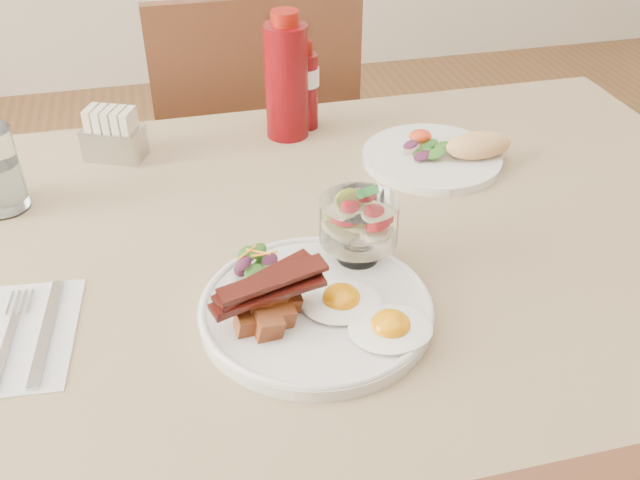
{
  "coord_description": "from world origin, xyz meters",
  "views": [
    {
      "loc": [
        -0.2,
        -0.79,
        1.32
      ],
      "look_at": [
        -0.03,
        -0.1,
        0.82
      ],
      "focal_mm": 40.0,
      "sensor_mm": 36.0,
      "label": 1
    }
  ],
  "objects_px": {
    "fruit_cup": "(359,221)",
    "second_plate": "(443,153)",
    "ketchup_bottle": "(286,79)",
    "sugar_caddy": "(113,137)",
    "table": "(325,288)",
    "hot_sauce_bottle": "(306,87)",
    "chair_far": "(255,160)",
    "main_plate": "(316,310)"
  },
  "relations": [
    {
      "from": "second_plate",
      "to": "sugar_caddy",
      "type": "bearing_deg",
      "value": 164.53
    },
    {
      "from": "fruit_cup",
      "to": "sugar_caddy",
      "type": "bearing_deg",
      "value": 127.99
    },
    {
      "from": "main_plate",
      "to": "second_plate",
      "type": "bearing_deg",
      "value": 47.89
    },
    {
      "from": "main_plate",
      "to": "sugar_caddy",
      "type": "xyz_separation_m",
      "value": [
        -0.23,
        0.47,
        0.03
      ]
    },
    {
      "from": "table",
      "to": "chair_far",
      "type": "bearing_deg",
      "value": 90.0
    },
    {
      "from": "fruit_cup",
      "to": "sugar_caddy",
      "type": "height_order",
      "value": "fruit_cup"
    },
    {
      "from": "fruit_cup",
      "to": "sugar_caddy",
      "type": "relative_size",
      "value": 0.93
    },
    {
      "from": "sugar_caddy",
      "to": "ketchup_bottle",
      "type": "bearing_deg",
      "value": 27.33
    },
    {
      "from": "table",
      "to": "hot_sauce_bottle",
      "type": "xyz_separation_m",
      "value": [
        0.05,
        0.35,
        0.17
      ]
    },
    {
      "from": "ketchup_bottle",
      "to": "main_plate",
      "type": "bearing_deg",
      "value": -97.83
    },
    {
      "from": "hot_sauce_bottle",
      "to": "fruit_cup",
      "type": "bearing_deg",
      "value": -94.05
    },
    {
      "from": "main_plate",
      "to": "fruit_cup",
      "type": "distance_m",
      "value": 0.13
    },
    {
      "from": "ketchup_bottle",
      "to": "sugar_caddy",
      "type": "xyz_separation_m",
      "value": [
        -0.29,
        -0.02,
        -0.06
      ]
    },
    {
      "from": "second_plate",
      "to": "ketchup_bottle",
      "type": "height_order",
      "value": "ketchup_bottle"
    },
    {
      "from": "second_plate",
      "to": "ketchup_bottle",
      "type": "xyz_separation_m",
      "value": [
        -0.23,
        0.16,
        0.09
      ]
    },
    {
      "from": "chair_far",
      "to": "second_plate",
      "type": "distance_m",
      "value": 0.6
    },
    {
      "from": "main_plate",
      "to": "sugar_caddy",
      "type": "relative_size",
      "value": 2.59
    },
    {
      "from": "fruit_cup",
      "to": "second_plate",
      "type": "bearing_deg",
      "value": 48.31
    },
    {
      "from": "sugar_caddy",
      "to": "fruit_cup",
      "type": "bearing_deg",
      "value": -27.65
    },
    {
      "from": "second_plate",
      "to": "fruit_cup",
      "type": "bearing_deg",
      "value": -131.69
    },
    {
      "from": "chair_far",
      "to": "fruit_cup",
      "type": "relative_size",
      "value": 9.2
    },
    {
      "from": "ketchup_bottle",
      "to": "sugar_caddy",
      "type": "distance_m",
      "value": 0.3
    },
    {
      "from": "fruit_cup",
      "to": "hot_sauce_bottle",
      "type": "relative_size",
      "value": 0.64
    },
    {
      "from": "chair_far",
      "to": "hot_sauce_bottle",
      "type": "distance_m",
      "value": 0.44
    },
    {
      "from": "table",
      "to": "fruit_cup",
      "type": "distance_m",
      "value": 0.18
    },
    {
      "from": "hot_sauce_bottle",
      "to": "ketchup_bottle",
      "type": "bearing_deg",
      "value": -151.16
    },
    {
      "from": "table",
      "to": "main_plate",
      "type": "relative_size",
      "value": 4.75
    },
    {
      "from": "table",
      "to": "chair_far",
      "type": "xyz_separation_m",
      "value": [
        0.0,
        0.66,
        -0.14
      ]
    },
    {
      "from": "main_plate",
      "to": "hot_sauce_bottle",
      "type": "relative_size",
      "value": 1.78
    },
    {
      "from": "fruit_cup",
      "to": "second_plate",
      "type": "height_order",
      "value": "fruit_cup"
    },
    {
      "from": "hot_sauce_bottle",
      "to": "sugar_caddy",
      "type": "relative_size",
      "value": 1.46
    },
    {
      "from": "ketchup_bottle",
      "to": "chair_far",
      "type": "bearing_deg",
      "value": 92.52
    },
    {
      "from": "table",
      "to": "hot_sauce_bottle",
      "type": "relative_size",
      "value": 8.44
    },
    {
      "from": "second_plate",
      "to": "ketchup_bottle",
      "type": "relative_size",
      "value": 1.1
    },
    {
      "from": "table",
      "to": "main_plate",
      "type": "xyz_separation_m",
      "value": [
        -0.05,
        -0.16,
        0.1
      ]
    },
    {
      "from": "chair_far",
      "to": "second_plate",
      "type": "height_order",
      "value": "chair_far"
    },
    {
      "from": "table",
      "to": "fruit_cup",
      "type": "xyz_separation_m",
      "value": [
        0.02,
        -0.08,
        0.16
      ]
    },
    {
      "from": "chair_far",
      "to": "ketchup_bottle",
      "type": "xyz_separation_m",
      "value": [
        0.01,
        -0.34,
        0.33
      ]
    },
    {
      "from": "fruit_cup",
      "to": "ketchup_bottle",
      "type": "height_order",
      "value": "ketchup_bottle"
    },
    {
      "from": "main_plate",
      "to": "hot_sauce_bottle",
      "type": "xyz_separation_m",
      "value": [
        0.11,
        0.5,
        0.07
      ]
    },
    {
      "from": "table",
      "to": "main_plate",
      "type": "distance_m",
      "value": 0.19
    },
    {
      "from": "table",
      "to": "second_plate",
      "type": "distance_m",
      "value": 0.31
    }
  ]
}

